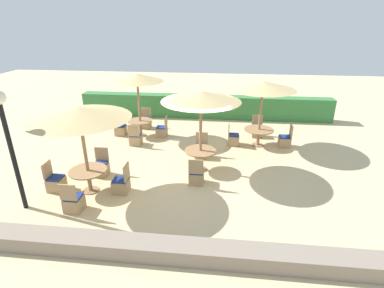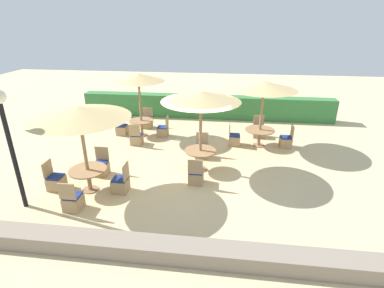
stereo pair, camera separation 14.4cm
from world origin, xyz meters
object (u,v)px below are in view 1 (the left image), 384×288
object	(u,v)px
round_table_front_left	(88,174)
parasol_back_left	(137,78)
round_table_center	(200,154)
parasol_center	(201,97)
patio_chair_front_left_east	(121,184)
parasol_front_left	(79,113)
round_table_back_right	(259,132)
patio_chair_back_left_west	(120,129)
patio_chair_back_right_west	(233,139)
patio_chair_front_left_west	(56,182)
patio_chair_back_left_east	(162,131)
patio_chair_front_left_south	(74,202)
patio_chair_back_right_north	(257,131)
patio_chair_back_left_south	(136,139)
patio_chair_center_north	(201,151)
patio_chair_front_left_north	(101,168)
parasol_back_right	(263,86)
patio_chair_back_right_east	(285,140)
patio_chair_back_left_north	(146,123)
lamp_post	(6,128)
patio_chair_center_south	(196,176)

from	to	relation	value
round_table_front_left	parasol_back_left	distance (m)	5.13
round_table_center	parasol_center	bearing A→B (deg)	-90.00
patio_chair_front_left_east	parasol_front_left	bearing A→B (deg)	93.25
round_table_center	round_table_back_right	world-z (taller)	round_table_center
round_table_center	patio_chair_front_left_east	world-z (taller)	patio_chair_front_left_east
round_table_back_right	patio_chair_back_left_west	bearing A→B (deg)	174.86
patio_chair_back_right_west	patio_chair_front_left_west	world-z (taller)	same
patio_chair_back_right_west	patio_chair_back_left_east	world-z (taller)	same
round_table_front_left	patio_chair_front_left_south	distance (m)	1.06
parasol_center	patio_chair_back_right_west	world-z (taller)	parasol_center
patio_chair_back_right_north	patio_chair_back_left_south	world-z (taller)	same
patio_chair_center_north	parasol_front_left	size ratio (longest dim) A/B	0.33
round_table_front_left	patio_chair_front_left_north	xyz separation A→B (m)	(-0.06, 1.02, -0.31)
parasol_back_right	patio_chair_back_left_east	size ratio (longest dim) A/B	2.87
patio_chair_back_right_east	round_table_back_right	bearing A→B (deg)	89.59
parasol_center	patio_chair_back_right_north	xyz separation A→B (m)	(2.24, 3.44, -2.33)
parasol_center	patio_chair_front_left_west	xyz separation A→B (m)	(-4.29, -1.82, -2.33)
round_table_center	patio_chair_back_right_north	size ratio (longest dim) A/B	1.16
patio_chair_back_left_north	patio_chair_back_right_west	bearing A→B (deg)	158.64
lamp_post	parasol_back_left	world-z (taller)	lamp_post
parasol_front_left	patio_chair_back_left_east	bearing A→B (deg)	75.14
parasol_center	patio_chair_back_left_west	xyz separation A→B (m)	(-3.87, 2.95, -2.33)
round_table_center	patio_chair_back_right_west	distance (m)	2.67
lamp_post	patio_chair_back_left_north	size ratio (longest dim) A/B	3.57
patio_chair_front_left_south	patio_chair_back_left_east	distance (m)	5.90
patio_chair_center_north	round_table_back_right	size ratio (longest dim) A/B	0.78
patio_chair_center_south	patio_chair_center_north	size ratio (longest dim) A/B	1.00
patio_chair_center_north	patio_chair_back_right_west	size ratio (longest dim) A/B	1.00
patio_chair_back_right_north	patio_chair_back_left_south	size ratio (longest dim) A/B	1.00
patio_chair_back_left_west	patio_chair_back_right_north	bearing A→B (deg)	94.50
parasol_front_left	round_table_front_left	distance (m)	1.91
patio_chair_center_south	patio_chair_back_left_north	bearing A→B (deg)	120.49
patio_chair_center_north	parasol_back_left	size ratio (longest dim) A/B	0.34
patio_chair_back_right_west	patio_chair_center_north	bearing A→B (deg)	-41.93
parasol_back_right	round_table_center	bearing A→B (deg)	-132.30
round_table_front_left	patio_chair_front_left_west	size ratio (longest dim) A/B	1.20
parasol_front_left	lamp_post	bearing A→B (deg)	-144.63
patio_chair_front_left_west	patio_chair_back_left_west	xyz separation A→B (m)	(0.43, 4.77, 0.00)
lamp_post	patio_chair_back_left_south	distance (m)	5.47
patio_chair_back_left_east	patio_chair_back_left_north	distance (m)	1.42
patio_chair_back_right_east	patio_chair_back_left_west	bearing A→B (deg)	85.58
round_table_center	patio_chair_back_left_west	xyz separation A→B (m)	(-3.87, 2.95, -0.32)
lamp_post	patio_chair_back_right_east	xyz separation A→B (m)	(7.95, 5.19, -2.09)
parasol_back_right	patio_chair_center_north	bearing A→B (deg)	-148.39
round_table_back_right	patio_chair_front_left_north	world-z (taller)	patio_chair_front_left_north
round_table_back_right	round_table_front_left	distance (m)	6.84
patio_chair_back_right_north	patio_chair_front_left_south	size ratio (longest dim) A/B	1.00
patio_chair_back_right_east	patio_chair_front_left_west	world-z (taller)	same
patio_chair_center_north	parasol_back_left	world-z (taller)	parasol_back_left
patio_chair_back_left_west	patio_chair_back_left_south	size ratio (longest dim) A/B	1.00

